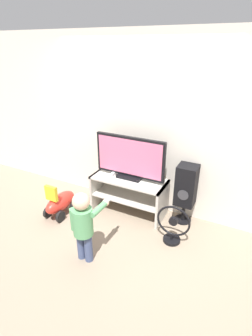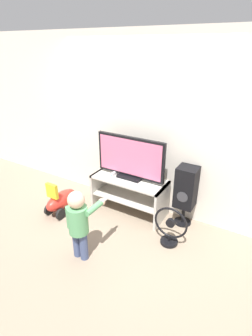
{
  "view_description": "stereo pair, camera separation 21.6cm",
  "coord_description": "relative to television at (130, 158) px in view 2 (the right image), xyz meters",
  "views": [
    {
      "loc": [
        1.56,
        -2.86,
        2.38
      ],
      "look_at": [
        0.0,
        0.15,
        0.79
      ],
      "focal_mm": 28.0,
      "sensor_mm": 36.0,
      "label": 1
    },
    {
      "loc": [
        1.74,
        -2.76,
        2.38
      ],
      "look_at": [
        0.0,
        0.15,
        0.79
      ],
      "focal_mm": 28.0,
      "sensor_mm": 36.0,
      "label": 2
    }
  ],
  "objects": [
    {
      "name": "tv_stand",
      "position": [
        0.0,
        -0.02,
        -0.52
      ],
      "size": [
        1.13,
        0.49,
        0.58
      ],
      "color": "beige",
      "rests_on": "ground_plane"
    },
    {
      "name": "wall_back",
      "position": [
        0.0,
        0.3,
        0.41
      ],
      "size": [
        10.0,
        0.06,
        2.6
      ],
      "color": "silver",
      "rests_on": "ground_plane"
    },
    {
      "name": "remote_secondary",
      "position": [
        0.12,
        -0.2,
        -0.31
      ],
      "size": [
        0.05,
        0.13,
        0.03
      ],
      "color": "white",
      "rests_on": "tv_stand"
    },
    {
      "name": "remote_primary",
      "position": [
        0.25,
        -0.15,
        -0.31
      ],
      "size": [
        0.07,
        0.13,
        0.03
      ],
      "color": "white",
      "rests_on": "tv_stand"
    },
    {
      "name": "ride_on_toy",
      "position": [
        -0.89,
        -0.59,
        -0.68
      ],
      "size": [
        0.28,
        0.59,
        0.56
      ],
      "color": "red",
      "rests_on": "ground_plane"
    },
    {
      "name": "floor_fan",
      "position": [
        0.83,
        -0.4,
        -0.65
      ],
      "size": [
        0.45,
        0.23,
        0.55
      ],
      "color": "black",
      "rests_on": "ground_plane"
    },
    {
      "name": "ground_plane",
      "position": [
        0.0,
        -0.27,
        -0.89
      ],
      "size": [
        16.0,
        16.0,
        0.0
      ],
      "primitive_type": "plane",
      "color": "gray"
    },
    {
      "name": "game_console",
      "position": [
        -0.26,
        -0.04,
        -0.29
      ],
      "size": [
        0.04,
        0.16,
        0.05
      ],
      "color": "white",
      "rests_on": "tv_stand"
    },
    {
      "name": "television",
      "position": [
        0.0,
        0.0,
        0.0
      ],
      "size": [
        1.07,
        0.2,
        0.64
      ],
      "color": "black",
      "rests_on": "tv_stand"
    },
    {
      "name": "child",
      "position": [
        -0.01,
        -1.17,
        -0.35
      ],
      "size": [
        0.35,
        0.51,
        0.92
      ],
      "color": "#3F4C72",
      "rests_on": "ground_plane"
    },
    {
      "name": "speaker_tower",
      "position": [
        0.83,
        0.12,
        -0.32
      ],
      "size": [
        0.28,
        0.28,
        0.9
      ],
      "color": "black",
      "rests_on": "ground_plane"
    }
  ]
}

